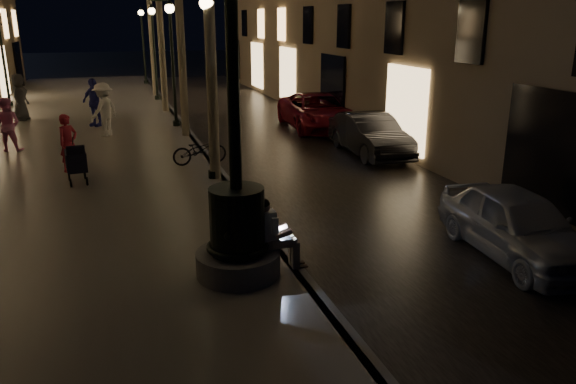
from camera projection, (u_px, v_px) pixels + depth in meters
name	position (u px, v px, depth m)	size (l,w,h in m)	color
ground	(188.00, 135.00, 21.56)	(120.00, 120.00, 0.00)	black
cobble_lane	(263.00, 130.00, 22.43)	(6.00, 45.00, 0.02)	black
promenade	(77.00, 139.00, 20.36)	(8.00, 45.00, 0.20)	slate
curb_strip	(188.00, 132.00, 21.53)	(0.25, 45.00, 0.20)	#59595B
fountain_lamppost	(237.00, 217.00, 9.08)	(1.40, 1.40, 5.21)	#59595B
seated_man_laptop	(273.00, 232.00, 9.36)	(0.90, 0.31, 1.28)	gray
lamp_curb_a	(209.00, 62.00, 14.15)	(0.36, 0.36, 4.81)	black
lamp_curb_b	(172.00, 47.00, 21.42)	(0.36, 0.36, 4.81)	black
lamp_curb_c	(154.00, 40.00, 28.70)	(0.36, 0.36, 4.81)	black
lamp_curb_d	(143.00, 36.00, 35.97)	(0.36, 0.36, 4.81)	black
lamp_left_c	(1.00, 42.00, 26.62)	(0.36, 0.36, 4.81)	black
stroller	(76.00, 161.00, 14.38)	(0.57, 1.17, 1.18)	black
car_front	(518.00, 224.00, 10.38)	(1.52, 3.77, 1.29)	#A3A6AA
car_second	(370.00, 135.00, 18.22)	(1.42, 4.08, 1.35)	black
car_third	(318.00, 111.00, 22.56)	(2.35, 5.09, 1.41)	maroon
pedestrian_red	(68.00, 143.00, 15.47)	(0.58, 0.38, 1.60)	#BF2638
pedestrian_pink	(7.00, 125.00, 17.84)	(0.83, 0.65, 1.72)	pink
pedestrian_white	(104.00, 110.00, 20.13)	(1.24, 0.71, 1.91)	silver
pedestrian_blue	(94.00, 102.00, 22.01)	(1.10, 0.46, 1.87)	navy
pedestrian_dark	(20.00, 97.00, 23.35)	(0.94, 0.61, 1.92)	#323337
bicycle	(200.00, 150.00, 16.34)	(0.56, 1.60, 0.84)	black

